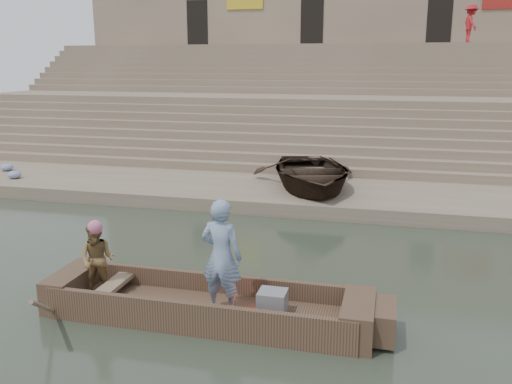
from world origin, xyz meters
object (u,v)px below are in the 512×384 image
at_px(standing_man, 222,256).
at_px(rowing_man, 97,260).
at_px(beached_rowboat, 310,172).
at_px(television, 272,302).
at_px(pedestrian, 471,24).
at_px(main_rowboat, 206,312).

distance_m(standing_man, rowing_man, 2.35).
height_order(standing_man, beached_rowboat, standing_man).
bearing_deg(television, standing_man, -172.56).
xyz_separation_m(television, pedestrian, (5.32, 22.29, 5.73)).
height_order(main_rowboat, television, television).
bearing_deg(television, pedestrian, 76.58).
xyz_separation_m(standing_man, rowing_man, (-2.33, 0.11, -0.31)).
bearing_deg(rowing_man, standing_man, -10.18).
relative_size(standing_man, pedestrian, 1.02).
bearing_deg(main_rowboat, television, -0.00).
bearing_deg(standing_man, pedestrian, -98.26).
xyz_separation_m(rowing_man, beached_rowboat, (2.51, 8.46, 0.03)).
bearing_deg(television, main_rowboat, 180.00).
xyz_separation_m(television, beached_rowboat, (-0.64, 8.47, 0.48)).
distance_m(standing_man, beached_rowboat, 8.58).
relative_size(rowing_man, beached_rowboat, 0.27).
bearing_deg(rowing_man, beached_rowboat, 66.07).
height_order(standing_man, television, standing_man).
relative_size(standing_man, television, 4.19).
bearing_deg(pedestrian, rowing_man, 148.09).
xyz_separation_m(rowing_man, television, (3.15, -0.00, -0.45)).
distance_m(main_rowboat, television, 1.19).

